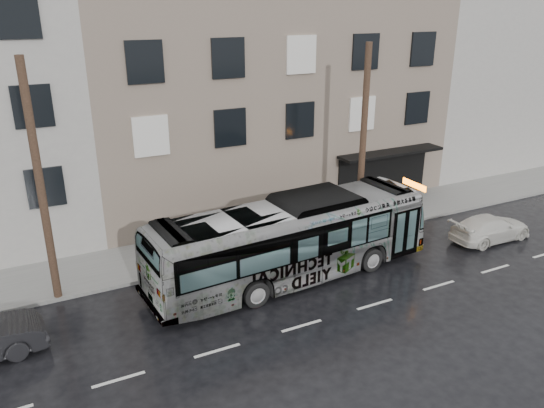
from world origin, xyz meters
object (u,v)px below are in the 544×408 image
at_px(utility_pole_front, 363,142).
at_px(white_sedan, 490,228).
at_px(utility_pole_rear, 40,185).
at_px(sign_post, 377,204).
at_px(bus, 291,240).

xyz_separation_m(utility_pole_front, white_sedan, (5.24, -3.48, -4.03)).
height_order(utility_pole_rear, sign_post, utility_pole_rear).
bearing_deg(bus, utility_pole_rear, 70.34).
distance_m(utility_pole_front, white_sedan, 7.47).
relative_size(utility_pole_rear, bus, 0.73).
distance_m(utility_pole_rear, white_sedan, 19.97).
bearing_deg(bus, sign_post, -72.31).
bearing_deg(bus, utility_pole_front, -68.20).
bearing_deg(white_sedan, utility_pole_rear, 79.72).
height_order(sign_post, bus, bus).
relative_size(sign_post, bus, 0.20).
distance_m(utility_pole_front, bus, 6.41).
xyz_separation_m(sign_post, white_sedan, (4.14, -3.48, -0.73)).
bearing_deg(utility_pole_rear, bus, -15.62).
xyz_separation_m(utility_pole_rear, sign_post, (15.10, 0.00, -3.30)).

